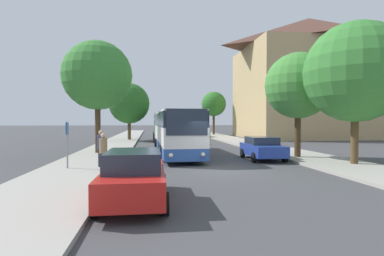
% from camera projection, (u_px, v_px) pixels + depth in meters
% --- Properties ---
extents(ground_plane, '(300.00, 300.00, 0.00)m').
position_uv_depth(ground_plane, '(218.00, 170.00, 15.34)').
color(ground_plane, '#424244').
rests_on(ground_plane, ground).
extents(sidewalk_left, '(4.00, 120.00, 0.15)m').
position_uv_depth(sidewalk_left, '(76.00, 172.00, 14.37)').
color(sidewalk_left, '#A39E93').
rests_on(sidewalk_left, ground_plane).
extents(sidewalk_right, '(4.00, 120.00, 0.15)m').
position_uv_depth(sidewalk_right, '(344.00, 166.00, 16.31)').
color(sidewalk_right, '#A39E93').
rests_on(sidewalk_right, ground_plane).
extents(building_right_background, '(19.22, 14.95, 17.83)m').
position_uv_depth(building_right_background, '(308.00, 78.00, 44.84)').
color(building_right_background, tan).
rests_on(building_right_background, ground_plane).
extents(bus_front, '(3.00, 12.18, 3.20)m').
position_uv_depth(bus_front, '(175.00, 132.00, 22.19)').
color(bus_front, '#2D519E').
rests_on(bus_front, ground_plane).
extents(bus_middle, '(2.86, 11.04, 3.36)m').
position_uv_depth(bus_middle, '(165.00, 127.00, 37.32)').
color(bus_middle, silver).
rests_on(bus_middle, ground_plane).
extents(bus_rear, '(2.80, 11.03, 3.49)m').
position_uv_depth(bus_rear, '(162.00, 124.00, 52.76)').
color(bus_rear, silver).
rests_on(bus_rear, ground_plane).
extents(parked_car_left_curb, '(2.06, 4.46, 1.62)m').
position_uv_depth(parked_car_left_curb, '(134.00, 176.00, 9.18)').
color(parked_car_left_curb, red).
rests_on(parked_car_left_curb, ground_plane).
extents(parked_car_right_near, '(2.21, 4.10, 1.48)m').
position_uv_depth(parked_car_right_near, '(262.00, 148.00, 19.36)').
color(parked_car_right_near, '#233D9E').
rests_on(parked_car_right_near, ground_plane).
extents(parked_car_right_far, '(2.10, 4.50, 1.40)m').
position_uv_depth(parked_car_right_far, '(201.00, 133.00, 44.75)').
color(parked_car_right_far, '#236B38').
rests_on(parked_car_right_far, ground_plane).
extents(bus_stop_sign, '(0.08, 0.45, 2.34)m').
position_uv_depth(bus_stop_sign, '(67.00, 139.00, 14.95)').
color(bus_stop_sign, gray).
rests_on(bus_stop_sign, sidewalk_left).
extents(pedestrian_waiting_near, '(0.36, 0.36, 1.79)m').
position_uv_depth(pedestrian_waiting_near, '(102.00, 146.00, 17.51)').
color(pedestrian_waiting_near, '#23232D').
rests_on(pedestrian_waiting_near, sidewalk_left).
extents(pedestrian_waiting_far, '(0.36, 0.36, 1.88)m').
position_uv_depth(pedestrian_waiting_far, '(101.00, 148.00, 15.44)').
color(pedestrian_waiting_far, '#23232D').
rests_on(pedestrian_waiting_far, sidewalk_left).
extents(pedestrian_walking_back, '(0.36, 0.36, 1.79)m').
position_uv_depth(pedestrian_walking_back, '(103.00, 152.00, 14.00)').
color(pedestrian_walking_back, '#23232D').
rests_on(pedestrian_walking_back, sidewalk_left).
extents(tree_left_near, '(5.09, 5.09, 7.10)m').
position_uv_depth(tree_left_near, '(129.00, 103.00, 37.64)').
color(tree_left_near, '#513D23').
rests_on(tree_left_near, sidewalk_left).
extents(tree_left_far, '(5.11, 5.11, 8.29)m').
position_uv_depth(tree_left_far, '(97.00, 76.00, 22.17)').
color(tree_left_far, '#47331E').
rests_on(tree_left_far, sidewalk_left).
extents(tree_right_near, '(4.24, 4.24, 7.39)m').
position_uv_depth(tree_right_near, '(214.00, 104.00, 51.76)').
color(tree_right_near, '#47331E').
rests_on(tree_right_near, sidewalk_right).
extents(tree_right_mid, '(4.32, 4.32, 6.84)m').
position_uv_depth(tree_right_mid, '(298.00, 86.00, 19.63)').
color(tree_right_mid, '#47331E').
rests_on(tree_right_mid, sidewalk_right).
extents(tree_right_far, '(5.51, 5.51, 7.81)m').
position_uv_depth(tree_right_far, '(355.00, 72.00, 16.47)').
color(tree_right_far, '#513D23').
rests_on(tree_right_far, sidewalk_right).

